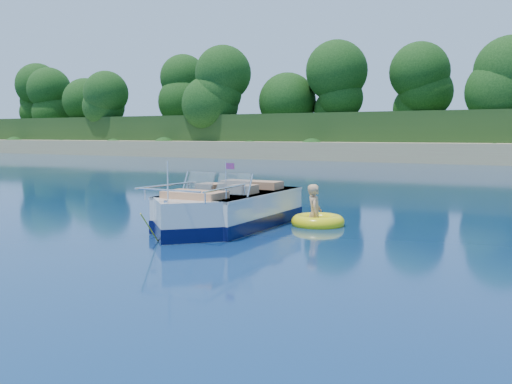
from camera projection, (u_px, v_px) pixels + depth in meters
ground at (216, 255)px, 10.26m from camera, size 160.00×160.00×0.00m
treeline at (500, 91)px, 45.23m from camera, size 150.00×7.12×8.19m
motorboat at (224, 212)px, 13.19m from camera, size 2.09×5.61×1.87m
tow_tube at (318, 222)px, 13.60m from camera, size 1.51×1.51×0.34m
boy at (314, 225)px, 13.59m from camera, size 0.67×0.87×1.56m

